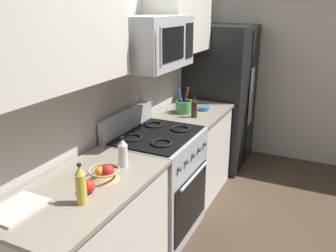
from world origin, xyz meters
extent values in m
plane|color=#473828|center=(0.00, 0.00, 0.00)|extent=(16.00, 16.00, 0.00)
cube|color=beige|center=(0.00, 1.04, 1.30)|extent=(8.00, 0.10, 2.60)
cube|color=silver|center=(-0.96, 0.66, 0.44)|extent=(1.10, 0.59, 0.88)
cube|color=gray|center=(-0.96, 0.66, 0.90)|extent=(1.14, 0.63, 0.03)
cube|color=#B2B5BA|center=(0.00, 0.66, 0.46)|extent=(0.76, 0.63, 0.91)
cube|color=black|center=(0.00, 0.34, 0.36)|extent=(0.67, 0.01, 0.51)
cylinder|color=#B2B5BA|center=(0.00, 0.31, 0.62)|extent=(0.57, 0.02, 0.02)
cube|color=black|center=(0.00, 0.66, 0.92)|extent=(0.73, 0.57, 0.02)
cube|color=#B2B5BA|center=(0.00, 0.94, 1.00)|extent=(0.76, 0.06, 0.18)
torus|color=black|center=(-0.18, 0.53, 0.93)|extent=(0.17, 0.17, 0.02)
torus|color=black|center=(0.18, 0.53, 0.93)|extent=(0.17, 0.17, 0.02)
torus|color=black|center=(-0.18, 0.79, 0.93)|extent=(0.17, 0.17, 0.02)
torus|color=black|center=(0.18, 0.79, 0.93)|extent=(0.17, 0.17, 0.02)
cylinder|color=#4C4C51|center=(-0.27, 0.33, 0.79)|extent=(0.04, 0.02, 0.04)
cylinder|color=#4C4C51|center=(-0.14, 0.33, 0.79)|extent=(0.04, 0.02, 0.04)
cylinder|color=#4C4C51|center=(0.00, 0.33, 0.79)|extent=(0.04, 0.02, 0.04)
cylinder|color=#4C4C51|center=(0.14, 0.33, 0.79)|extent=(0.04, 0.02, 0.04)
cylinder|color=#4C4C51|center=(0.27, 0.33, 0.79)|extent=(0.04, 0.02, 0.04)
cube|color=silver|center=(0.82, 0.66, 0.44)|extent=(0.82, 0.59, 0.88)
cube|color=gray|center=(0.82, 0.66, 0.90)|extent=(0.86, 0.63, 0.03)
cube|color=black|center=(1.70, 0.64, 0.86)|extent=(0.87, 0.70, 1.72)
cube|color=black|center=(1.70, 0.29, 0.86)|extent=(0.01, 0.01, 1.64)
cylinder|color=#B2B5BA|center=(1.65, 0.26, 0.90)|extent=(0.02, 0.02, 0.69)
cylinder|color=#B2B5BA|center=(1.75, 0.26, 0.90)|extent=(0.02, 0.02, 0.69)
cube|color=beige|center=(2.23, 0.00, 1.30)|extent=(0.10, 8.00, 2.60)
cube|color=#B2B5BA|center=(0.00, 0.69, 1.67)|extent=(0.70, 0.40, 0.39)
cube|color=black|center=(-0.06, 0.49, 1.67)|extent=(0.38, 0.01, 0.24)
cube|color=black|center=(0.25, 0.49, 1.67)|extent=(0.14, 0.01, 0.27)
cylinder|color=#B2B5BA|center=(-0.31, 0.46, 1.67)|extent=(0.02, 0.02, 0.27)
cube|color=silver|center=(-0.96, 0.82, 1.89)|extent=(1.13, 0.34, 0.78)
cube|color=silver|center=(0.82, 0.82, 1.89)|extent=(0.85, 0.34, 0.78)
cylinder|color=#59AD66|center=(0.71, 0.72, 0.97)|extent=(0.17, 0.17, 0.12)
cylinder|color=black|center=(0.71, 0.72, 0.98)|extent=(0.14, 0.14, 0.10)
cylinder|color=blue|center=(0.67, 0.74, 1.05)|extent=(0.04, 0.08, 0.22)
cylinder|color=black|center=(0.74, 0.74, 1.05)|extent=(0.04, 0.05, 0.23)
cylinder|color=black|center=(0.72, 0.72, 1.08)|extent=(0.06, 0.05, 0.29)
cylinder|color=red|center=(0.74, 0.72, 1.05)|extent=(0.02, 0.07, 0.23)
cone|color=tan|center=(-0.83, 0.60, 0.94)|extent=(0.19, 0.19, 0.06)
torus|color=tan|center=(-0.83, 0.60, 0.97)|extent=(0.20, 0.20, 0.01)
sphere|color=red|center=(-0.82, 0.57, 0.97)|extent=(0.08, 0.08, 0.08)
sphere|color=orange|center=(-0.85, 0.61, 0.97)|extent=(0.06, 0.06, 0.06)
sphere|color=red|center=(-1.00, 0.58, 0.95)|extent=(0.08, 0.08, 0.08)
cube|color=silver|center=(-1.31, 0.81, 0.92)|extent=(0.29, 0.22, 0.02)
cylinder|color=gold|center=(-1.11, 0.54, 1.00)|extent=(0.06, 0.06, 0.18)
cone|color=gold|center=(-1.11, 0.54, 1.11)|extent=(0.05, 0.05, 0.05)
cylinder|color=black|center=(-1.11, 0.54, 1.14)|extent=(0.02, 0.02, 0.01)
cylinder|color=#382314|center=(0.61, 0.57, 0.99)|extent=(0.06, 0.06, 0.15)
cone|color=#382314|center=(0.61, 0.57, 1.09)|extent=(0.05, 0.05, 0.04)
cylinder|color=black|center=(0.61, 0.57, 1.11)|extent=(0.02, 0.02, 0.01)
cylinder|color=silver|center=(-0.62, 0.59, 0.99)|extent=(0.06, 0.06, 0.15)
cone|color=silver|center=(-0.62, 0.59, 1.09)|extent=(0.06, 0.06, 0.04)
cylinder|color=black|center=(-0.62, 0.59, 1.12)|extent=(0.03, 0.03, 0.01)
cylinder|color=teal|center=(0.88, 0.56, 0.93)|extent=(0.11, 0.11, 0.04)
torus|color=teal|center=(0.88, 0.56, 0.95)|extent=(0.12, 0.12, 0.01)
camera|label=1|loc=(-2.42, -0.60, 1.93)|focal=37.41mm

